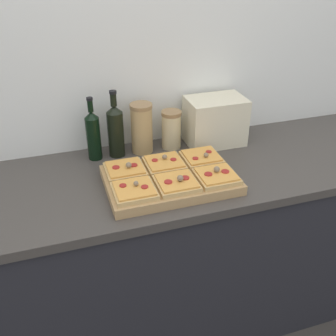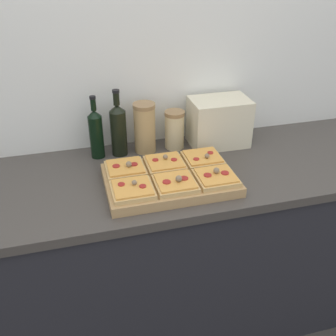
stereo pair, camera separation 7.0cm
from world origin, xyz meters
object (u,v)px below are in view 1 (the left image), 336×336
grain_jar_short (171,129)px  toaster_oven (215,121)px  grain_jar_tall (142,128)px  cutting_board (170,180)px  wine_bottle (116,130)px  olive_oil_bottle (93,134)px

grain_jar_short → toaster_oven: size_ratio=0.62×
grain_jar_tall → cutting_board: bearing=-83.6°
wine_bottle → grain_jar_tall: wine_bottle is taller
grain_jar_tall → toaster_oven: 0.37m
cutting_board → grain_jar_tall: bearing=96.4°
olive_oil_bottle → grain_jar_short: bearing=0.0°
cutting_board → grain_jar_short: size_ratio=2.85×
cutting_board → toaster_oven: toaster_oven is taller
cutting_board → toaster_oven: 0.46m
cutting_board → grain_jar_short: grain_jar_short is taller
cutting_board → toaster_oven: (0.33, 0.30, 0.10)m
grain_jar_short → olive_oil_bottle: bearing=180.0°
wine_bottle → toaster_oven: (0.49, -0.02, -0.01)m
olive_oil_bottle → grain_jar_short: 0.37m
olive_oil_bottle → wine_bottle: size_ratio=0.94×
olive_oil_bottle → grain_jar_short: (0.37, 0.00, -0.03)m
wine_bottle → grain_jar_tall: (0.12, 0.00, -0.01)m
cutting_board → olive_oil_bottle: (-0.26, 0.32, 0.10)m
wine_bottle → toaster_oven: wine_bottle is taller
grain_jar_tall → olive_oil_bottle: bearing=180.0°
cutting_board → olive_oil_bottle: olive_oil_bottle is taller
olive_oil_bottle → grain_jar_tall: olive_oil_bottle is taller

